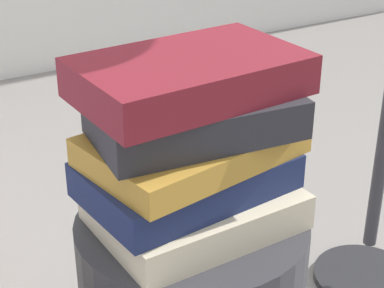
% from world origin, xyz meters
% --- Properties ---
extents(book_cream, '(0.28, 0.22, 0.05)m').
position_xyz_m(book_cream, '(0.00, -0.01, 0.49)').
color(book_cream, beige).
rests_on(book_cream, side_table).
extents(book_navy, '(0.30, 0.21, 0.05)m').
position_xyz_m(book_navy, '(-0.01, 0.00, 0.54)').
color(book_navy, '#19234C').
rests_on(book_navy, book_cream).
extents(book_ochre, '(0.31, 0.23, 0.04)m').
position_xyz_m(book_ochre, '(0.00, -0.00, 0.59)').
color(book_ochre, '#B7842D').
rests_on(book_ochre, book_navy).
extents(book_charcoal, '(0.29, 0.18, 0.05)m').
position_xyz_m(book_charcoal, '(-0.00, -0.01, 0.64)').
color(book_charcoal, '#28282D').
rests_on(book_charcoal, book_ochre).
extents(book_maroon, '(0.31, 0.20, 0.05)m').
position_xyz_m(book_maroon, '(-0.00, 0.01, 0.69)').
color(book_maroon, maroon).
rests_on(book_maroon, book_charcoal).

